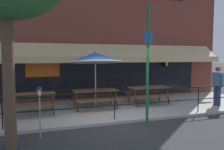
{
  "coord_description": "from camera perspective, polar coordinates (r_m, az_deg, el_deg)",
  "views": [
    {
      "loc": [
        -2.38,
        -6.6,
        2.21
      ],
      "look_at": [
        0.34,
        1.6,
        1.5
      ],
      "focal_mm": 35.0,
      "sensor_mm": 36.0,
      "label": 1
    }
  ],
  "objects": [
    {
      "name": "ground_plane",
      "position": [
        7.35,
        1.46,
        -12.79
      ],
      "size": [
        120.0,
        120.0,
        0.0
      ],
      "primitive_type": "plane",
      "color": "#2D2D30"
    },
    {
      "name": "patio_deck",
      "position": [
        9.18,
        -2.83,
        -8.92
      ],
      "size": [
        15.0,
        4.0,
        0.1
      ],
      "primitive_type": "cube",
      "color": "#ADA89E",
      "rests_on": "ground"
    },
    {
      "name": "restaurant_building",
      "position": [
        11.27,
        -6.06,
        15.12
      ],
      "size": [
        15.0,
        1.6,
        8.58
      ],
      "color": "brown",
      "rests_on": "ground"
    },
    {
      "name": "patio_railing",
      "position": [
        7.43,
        0.68,
        -6.24
      ],
      "size": [
        13.84,
        0.04,
        0.97
      ],
      "color": "black",
      "rests_on": "patio_deck"
    },
    {
      "name": "picnic_table_left",
      "position": [
        8.58,
        -20.59,
        -5.69
      ],
      "size": [
        1.8,
        1.42,
        0.76
      ],
      "color": "brown",
      "rests_on": "patio_deck"
    },
    {
      "name": "picnic_table_centre",
      "position": [
        9.04,
        -4.37,
        -4.89
      ],
      "size": [
        1.8,
        1.42,
        0.76
      ],
      "color": "brown",
      "rests_on": "patio_deck"
    },
    {
      "name": "picnic_table_right",
      "position": [
        10.03,
        9.56,
        -3.99
      ],
      "size": [
        1.8,
        1.42,
        0.76
      ],
      "color": "brown",
      "rests_on": "patio_deck"
    },
    {
      "name": "patio_umbrella_centre",
      "position": [
        8.88,
        -4.38,
        4.49
      ],
      "size": [
        2.14,
        2.14,
        2.39
      ],
      "color": "#B7B2A8",
      "rests_on": "patio_deck"
    },
    {
      "name": "pedestrian_walking",
      "position": [
        10.53,
        25.86,
        -2.06
      ],
      "size": [
        0.24,
        0.62,
        1.71
      ],
      "color": "navy",
      "rests_on": "patio_deck"
    },
    {
      "name": "parking_meter_near",
      "position": [
        6.2,
        -18.43,
        -5.4
      ],
      "size": [
        0.15,
        0.16,
        1.42
      ],
      "color": "gray",
      "rests_on": "ground"
    },
    {
      "name": "street_sign_pole",
      "position": [
        6.94,
        9.32,
        3.01
      ],
      "size": [
        0.28,
        0.09,
        3.91
      ],
      "color": "#1E6033",
      "rests_on": "ground"
    }
  ]
}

